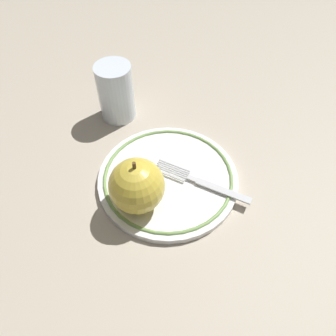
{
  "coord_description": "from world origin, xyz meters",
  "views": [
    {
      "loc": [
        -0.32,
        -0.07,
        0.44
      ],
      "look_at": [
        -0.0,
        -0.01,
        0.03
      ],
      "focal_mm": 35.0,
      "sensor_mm": 36.0,
      "label": 1
    }
  ],
  "objects_px": {
    "apple_red_whole": "(137,186)",
    "fork": "(204,183)",
    "drinking_glass": "(116,92)",
    "plate": "(168,178)"
  },
  "relations": [
    {
      "from": "plate",
      "to": "drinking_glass",
      "type": "bearing_deg",
      "value": 41.1
    },
    {
      "from": "plate",
      "to": "drinking_glass",
      "type": "distance_m",
      "value": 0.2
    },
    {
      "from": "fork",
      "to": "drinking_glass",
      "type": "height_order",
      "value": "drinking_glass"
    },
    {
      "from": "drinking_glass",
      "to": "fork",
      "type": "bearing_deg",
      "value": -128.84
    },
    {
      "from": "fork",
      "to": "drinking_glass",
      "type": "relative_size",
      "value": 1.49
    },
    {
      "from": "plate",
      "to": "drinking_glass",
      "type": "xyz_separation_m",
      "value": [
        0.14,
        0.13,
        0.05
      ]
    },
    {
      "from": "apple_red_whole",
      "to": "fork",
      "type": "height_order",
      "value": "apple_red_whole"
    },
    {
      "from": "apple_red_whole",
      "to": "fork",
      "type": "relative_size",
      "value": 0.57
    },
    {
      "from": "fork",
      "to": "drinking_glass",
      "type": "distance_m",
      "value": 0.24
    },
    {
      "from": "plate",
      "to": "apple_red_whole",
      "type": "xyz_separation_m",
      "value": [
        -0.06,
        0.04,
        0.05
      ]
    }
  ]
}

